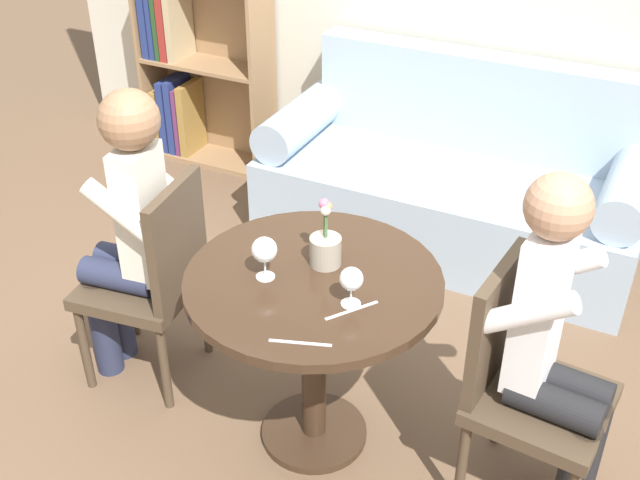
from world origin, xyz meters
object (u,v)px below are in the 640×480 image
Objects in this scene: couch at (452,186)px; flower_vase at (326,247)px; person_right at (557,351)px; wine_glass_left at (264,250)px; bookshelf_left at (193,65)px; chair_right at (522,380)px; person_left at (128,230)px; chair_left at (155,275)px; wine_glass_right at (351,280)px.

flower_vase is at bearing -89.95° from couch.
wine_glass_left is (-0.95, -0.15, 0.18)m from person_right.
chair_right is (2.45, -1.74, -0.08)m from bookshelf_left.
flower_vase is at bearing 87.32° from person_left.
flower_vase is at bearing 94.39° from person_right.
person_left is at bearing -85.01° from chair_left.
flower_vase reaches higher than wine_glass_right.
couch is 2.10× the size of chair_left.
person_right reaches higher than couch.
chair_right is 5.89× the size of wine_glass_left.
couch is 13.81× the size of wine_glass_right.
wine_glass_right is (0.17, -1.65, 0.52)m from couch.
chair_right is 0.19m from person_right.
person_right is at bearing -34.76° from bookshelf_left.
chair_right is at bearing 86.41° from person_right.
couch reaches higher than chair_left.
person_right is (1.52, 0.03, 0.17)m from chair_left.
chair_left is at bearing 94.99° from person_left.
wine_glass_left is (-0.14, -1.64, 0.53)m from couch.
wine_glass_right is at bearing 74.76° from chair_left.
person_left is 1.00× the size of person_right.
wine_glass_right is (0.32, -0.01, -0.01)m from wine_glass_left.
chair_left reaches higher than wine_glass_left.
chair_left is (1.02, -1.79, -0.08)m from bookshelf_left.
flower_vase is (0.71, 0.04, 0.31)m from chair_left.
person_left is 5.09× the size of flower_vase.
chair_left is 3.64× the size of flower_vase.
chair_right is (0.71, -1.48, 0.18)m from couch.
couch is 1.78m from person_left.
flower_vase is (-0.80, 0.01, 0.14)m from person_right.
chair_left is at bearing 97.16° from chair_right.
person_right reaches higher than chair_right.
person_left is at bearing -117.37° from couch.
chair_left is 6.58× the size of wine_glass_right.
person_right reaches higher than wine_glass_left.
wine_glass_left is 0.22m from flower_vase.
person_right is at bearing -0.97° from flower_vase.
couch is 1.73m from wine_glass_left.
bookshelf_left is 2.04m from person_left.
wine_glass_right is at bearing -84.03° from couch.
couch is 7.65× the size of flower_vase.
couch is 1.51× the size of person_right.
bookshelf_left is at bearing -157.54° from chair_left.
chair_right reaches higher than wine_glass_left.
wine_glass_left is 0.32m from wine_glass_right.
chair_right is 6.58× the size of wine_glass_right.
wine_glass_right is at bearing -1.67° from wine_glass_left.
bookshelf_left reaches higher than couch.
chair_left and chair_right have the same top height.
chair_right is 0.78m from flower_vase.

